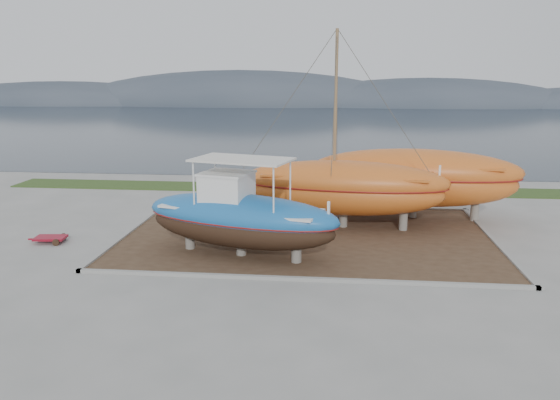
# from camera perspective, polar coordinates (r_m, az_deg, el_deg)

# --- Properties ---
(ground) EXTENTS (140.00, 140.00, 0.00)m
(ground) POSITION_cam_1_polar(r_m,az_deg,el_deg) (23.83, 2.34, -6.59)
(ground) COLOR gray
(ground) RESTS_ON ground
(dirt_patch) EXTENTS (18.00, 12.00, 0.06)m
(dirt_patch) POSITION_cam_1_polar(r_m,az_deg,el_deg) (27.62, 2.85, -3.75)
(dirt_patch) COLOR #422D1E
(dirt_patch) RESTS_ON ground
(curb_frame) EXTENTS (18.60, 12.60, 0.15)m
(curb_frame) POSITION_cam_1_polar(r_m,az_deg,el_deg) (27.60, 2.85, -3.66)
(curb_frame) COLOR gray
(curb_frame) RESTS_ON ground
(grass_strip) EXTENTS (44.00, 3.00, 0.08)m
(grass_strip) POSITION_cam_1_polar(r_m,az_deg,el_deg) (38.76, 3.75, 1.17)
(grass_strip) COLOR #284219
(grass_strip) RESTS_ON ground
(sea) EXTENTS (260.00, 100.00, 0.04)m
(sea) POSITION_cam_1_polar(r_m,az_deg,el_deg) (92.76, 5.03, 8.07)
(sea) COLOR black
(sea) RESTS_ON ground
(mountain_ridge) EXTENTS (200.00, 36.00, 20.00)m
(mountain_ridge) POSITION_cam_1_polar(r_m,az_deg,el_deg) (147.63, 5.37, 9.90)
(mountain_ridge) COLOR #333D49
(mountain_ridge) RESTS_ON ground
(blue_caique) EXTENTS (9.54, 5.18, 4.38)m
(blue_caique) POSITION_cam_1_polar(r_m,az_deg,el_deg) (24.11, -4.14, -0.79)
(blue_caique) COLOR #1C64AD
(blue_caique) RESTS_ON dirt_patch
(white_dinghy) EXTENTS (4.20, 2.64, 1.18)m
(white_dinghy) POSITION_cam_1_polar(r_m,az_deg,el_deg) (30.29, -7.31, -1.10)
(white_dinghy) COLOR white
(white_dinghy) RESTS_ON dirt_patch
(orange_sailboat) EXTENTS (11.06, 4.25, 10.14)m
(orange_sailboat) POSITION_cam_1_polar(r_m,az_deg,el_deg) (28.35, 6.87, 7.14)
(orange_sailboat) COLOR #C85E1E
(orange_sailboat) RESTS_ON dirt_patch
(orange_bare_hull) EXTENTS (11.86, 4.81, 3.78)m
(orange_bare_hull) POSITION_cam_1_polar(r_m,az_deg,el_deg) (31.47, 13.84, 1.58)
(orange_bare_hull) COLOR #C85E1E
(orange_bare_hull) RESTS_ON dirt_patch
(red_trailer) EXTENTS (2.25, 1.30, 0.30)m
(red_trailer) POSITION_cam_1_polar(r_m,az_deg,el_deg) (28.77, -22.85, -3.84)
(red_trailer) COLOR maroon
(red_trailer) RESTS_ON ground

